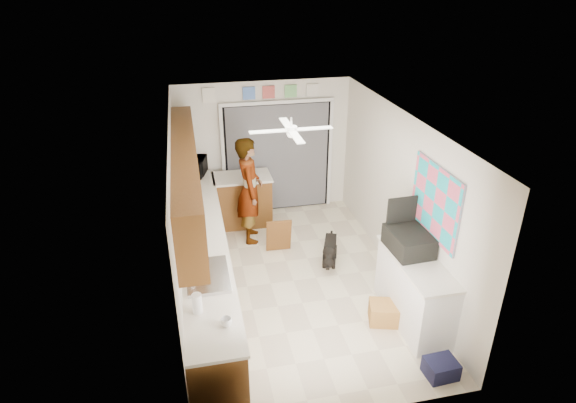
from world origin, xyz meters
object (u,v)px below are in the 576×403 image
paper_towel_roll (197,303)px  suitcase (409,241)px  microwave (194,167)px  soap_bottle (193,236)px  cup (226,322)px  dog (330,250)px  navy_crate (441,368)px  man (249,190)px  cardboard_box (386,313)px

paper_towel_roll → suitcase: size_ratio=0.36×
microwave → soap_bottle: size_ratio=1.94×
microwave → soap_bottle: bearing=-167.5°
microwave → cup: (0.15, -4.17, -0.10)m
paper_towel_roll → dog: 3.02m
dog → cup: bearing=-107.9°
soap_bottle → navy_crate: bearing=-36.5°
navy_crate → paper_towel_roll: bearing=168.0°
suitcase → navy_crate: 1.59m
microwave → cup: size_ratio=4.50×
navy_crate → man: size_ratio=0.19×
suitcase → soap_bottle: bearing=162.4°
soap_bottle → cardboard_box: (2.43, -0.95, -0.94)m
cup → paper_towel_roll: 0.41m
soap_bottle → paper_towel_roll: 1.41m
cup → microwave: bearing=92.0°
paper_towel_roll → navy_crate: paper_towel_roll is taller
soap_bottle → cup: 1.72m
navy_crate → microwave: bearing=119.9°
soap_bottle → navy_crate: size_ratio=0.79×
microwave → navy_crate: 5.22m
paper_towel_roll → dog: size_ratio=0.38×
cardboard_box → navy_crate: (0.25, -1.03, -0.03)m
navy_crate → cardboard_box: bearing=103.6°
microwave → cardboard_box: bearing=-130.8°
soap_bottle → dog: size_ratio=0.46×
cardboard_box → navy_crate: size_ratio=1.25×
suitcase → man: 2.94m
cup → cardboard_box: 2.44m
microwave → soap_bottle: microwave is taller
cup → navy_crate: size_ratio=0.34×
suitcase → cardboard_box: 1.02m
soap_bottle → dog: soap_bottle is taller
cardboard_box → cup: bearing=-160.9°
suitcase → dog: bearing=113.5°
soap_bottle → dog: 2.34m
cup → man: (0.71, 3.32, -0.06)m
suitcase → microwave: bearing=126.6°
cup → navy_crate: bearing=-6.7°
soap_bottle → man: bearing=58.8°
paper_towel_roll → man: size_ratio=0.12×
soap_bottle → cup: soap_bottle is taller
soap_bottle → man: (0.98, 1.62, -0.15)m
microwave → navy_crate: microwave is taller
microwave → dog: bearing=-118.4°
suitcase → cup: bearing=-161.4°
microwave → man: man is taller
cup → dog: bearing=51.1°
soap_bottle → cardboard_box: size_ratio=0.63×
cardboard_box → man: (-1.44, 2.58, 0.79)m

